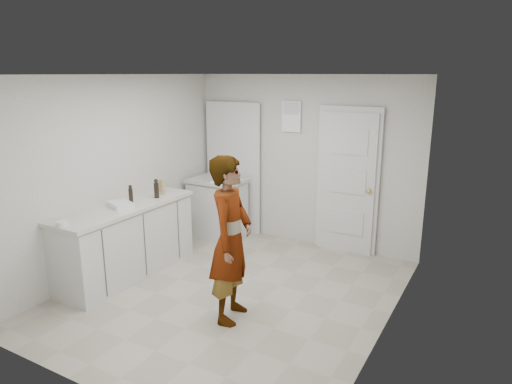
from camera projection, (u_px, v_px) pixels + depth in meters
The scene contains 12 objects.
ground at pixel (232, 293), 5.38m from camera, with size 4.00×4.00×0.00m, color gray.
room_shell at pixel (291, 175), 6.84m from camera, with size 4.00×4.00×4.00m.
main_counter at pixel (127, 243), 5.79m from camera, with size 0.64×1.96×0.93m.
side_counter at pixel (218, 210), 7.17m from camera, with size 0.84×0.61×0.93m.
person at pixel (231, 240), 4.64m from camera, with size 0.64×0.42×1.74m, color silver.
cake_mix_box at pixel (162, 186), 6.29m from camera, with size 0.10×0.05×0.16m, color #9D784E.
spice_jar at pixel (163, 192), 6.16m from camera, with size 0.05×0.05×0.07m, color #A1855C.
oil_cruet_a at pixel (156, 189), 5.96m from camera, with size 0.06×0.06×0.26m.
oil_cruet_b at pixel (131, 195), 5.71m from camera, with size 0.05×0.05×0.24m.
baking_dish at pixel (120, 205), 5.59m from camera, with size 0.38×0.32×0.06m.
egg_bowl at pixel (62, 223), 4.90m from camera, with size 0.12×0.12×0.05m.
papers at pixel (218, 181), 6.92m from camera, with size 0.22×0.29×0.01m, color white.
Camera 1 is at (2.65, -4.13, 2.52)m, focal length 32.00 mm.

